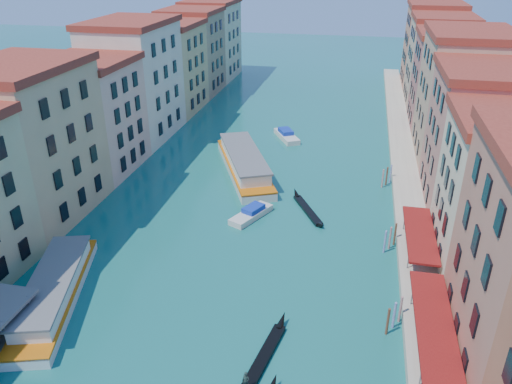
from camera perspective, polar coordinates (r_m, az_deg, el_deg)
left_bank_palazzos at (r=89.57m, az=-15.31°, el=10.82°), size 12.80×128.40×21.00m
right_bank_palazzos at (r=81.89m, az=22.95°, el=8.31°), size 12.80×128.40×21.00m
quay at (r=83.75m, az=16.52°, el=2.92°), size 4.00×140.00×1.00m
restaurant_awnings at (r=46.32m, az=19.80°, el=-14.51°), size 3.20×44.55×3.12m
mooring_poles_right at (r=51.46m, az=15.39°, el=-11.59°), size 1.44×54.24×3.20m
vaporetto_near at (r=54.65m, az=-22.04°, el=-10.30°), size 9.50×19.36×2.81m
vaporetto_far at (r=78.78m, az=-1.35°, el=3.36°), size 13.98×22.70×3.36m
gondola_fore at (r=45.11m, az=0.80°, el=-18.36°), size 2.92×11.39×2.28m
gondola_far at (r=67.70m, az=5.86°, el=-1.91°), size 5.93×10.21×1.58m
motorboat_mid at (r=65.73m, az=-0.50°, el=-2.44°), size 4.93×7.18×1.43m
motorboat_far at (r=93.54m, az=3.50°, el=6.50°), size 5.94×8.12×1.63m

